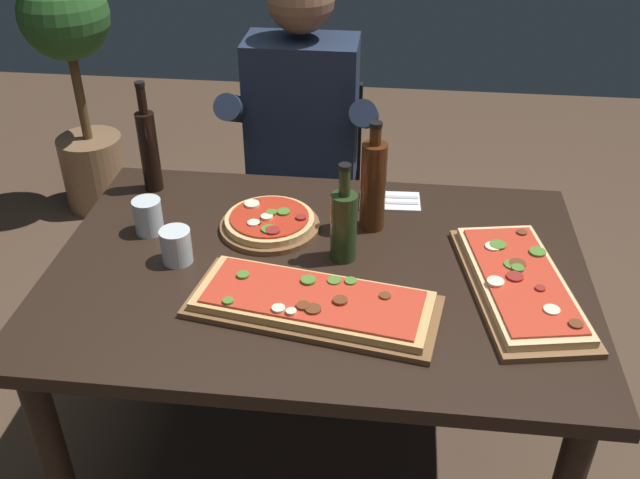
{
  "coord_description": "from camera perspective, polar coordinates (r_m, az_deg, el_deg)",
  "views": [
    {
      "loc": [
        0.18,
        -1.5,
        1.82
      ],
      "look_at": [
        0.0,
        0.05,
        0.79
      ],
      "focal_mm": 39.87,
      "sensor_mm": 36.0,
      "label": 1
    }
  ],
  "objects": [
    {
      "name": "wine_bottle_dark",
      "position": [
        1.96,
        4.3,
        4.43
      ],
      "size": [
        0.07,
        0.07,
        0.32
      ],
      "color": "#47230F",
      "rests_on": "dining_table"
    },
    {
      "name": "dining_table",
      "position": [
        1.92,
        -0.17,
        -4.45
      ],
      "size": [
        1.4,
        0.96,
        0.74
      ],
      "color": "black",
      "rests_on": "ground_plane"
    },
    {
      "name": "seated_diner",
      "position": [
        2.5,
        -1.54,
        7.87
      ],
      "size": [
        0.53,
        0.41,
        1.33
      ],
      "color": "#23232D",
      "rests_on": "ground_plane"
    },
    {
      "name": "diner_chair",
      "position": [
        2.73,
        -1.12,
        4.09
      ],
      "size": [
        0.44,
        0.44,
        0.87
      ],
      "color": "black",
      "rests_on": "ground_plane"
    },
    {
      "name": "ground_plane",
      "position": [
        2.37,
        -0.14,
        -16.9
      ],
      "size": [
        6.4,
        6.4,
        0.0
      ],
      "primitive_type": "plane",
      "color": "#4C3828"
    },
    {
      "name": "tumbler_near_camera",
      "position": [
        1.89,
        -11.45,
        -0.66
      ],
      "size": [
        0.08,
        0.08,
        0.09
      ],
      "color": "silver",
      "rests_on": "dining_table"
    },
    {
      "name": "oil_bottle_amber",
      "position": [
        2.21,
        -13.58,
        7.16
      ],
      "size": [
        0.06,
        0.06,
        0.35
      ],
      "color": "black",
      "rests_on": "dining_table"
    },
    {
      "name": "pizza_rectangular_front",
      "position": [
        1.7,
        -0.55,
        -5.14
      ],
      "size": [
        0.63,
        0.34,
        0.05
      ],
      "color": "brown",
      "rests_on": "dining_table"
    },
    {
      "name": "tumbler_far_side",
      "position": [
        2.03,
        -13.61,
        1.69
      ],
      "size": [
        0.08,
        0.08,
        0.1
      ],
      "color": "silver",
      "rests_on": "dining_table"
    },
    {
      "name": "potted_plant_corner",
      "position": [
        3.49,
        -19.01,
        12.32
      ],
      "size": [
        0.39,
        0.39,
        1.14
      ],
      "color": "#846042",
      "rests_on": "ground_plane"
    },
    {
      "name": "pizza_rectangular_left",
      "position": [
        1.83,
        15.76,
        -3.42
      ],
      "size": [
        0.33,
        0.56,
        0.05
      ],
      "color": "brown",
      "rests_on": "dining_table"
    },
    {
      "name": "napkin_cutlery_set",
      "position": [
        2.14,
        5.62,
        3.08
      ],
      "size": [
        0.19,
        0.12,
        0.01
      ],
      "color": "white",
      "rests_on": "dining_table"
    },
    {
      "name": "pizza_round_far",
      "position": [
        2.0,
        -4.06,
        1.36
      ],
      "size": [
        0.28,
        0.28,
        0.05
      ],
      "color": "brown",
      "rests_on": "dining_table"
    },
    {
      "name": "vinegar_bottle_green",
      "position": [
        1.83,
        1.91,
        1.29
      ],
      "size": [
        0.07,
        0.07,
        0.28
      ],
      "color": "#233819",
      "rests_on": "dining_table"
    }
  ]
}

